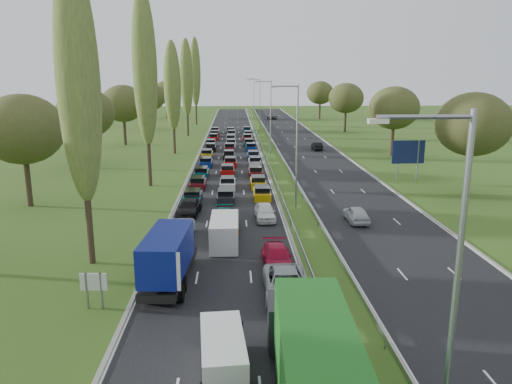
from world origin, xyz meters
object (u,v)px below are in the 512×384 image
object	(u,v)px
near_car_3	(189,208)
info_sign	(94,286)
near_car_2	(179,230)
white_van_rear	(225,231)
direction_sign	(408,154)
white_van_front	(223,353)
blue_lorry	(169,255)

from	to	relation	value
near_car_3	info_sign	xyz separation A→B (m)	(-3.60, -19.11, 0.66)
near_car_2	near_car_3	bearing A→B (deg)	86.55
white_van_rear	direction_sign	distance (m)	30.82
white_van_rear	info_sign	world-z (taller)	white_van_rear
white_van_front	direction_sign	distance (m)	44.46
info_sign	near_car_2	bearing A→B (deg)	74.09
near_car_2	white_van_front	distance (m)	18.95
near_car_3	info_sign	distance (m)	19.45
near_car_3	white_van_front	distance (m)	25.93
near_car_3	direction_sign	xyz separation A→B (m)	(25.20, 13.19, 2.86)
blue_lorry	info_sign	world-z (taller)	blue_lorry
blue_lorry	info_sign	size ratio (longest dim) A/B	3.97
blue_lorry	white_van_rear	world-z (taller)	blue_lorry
info_sign	direction_sign	world-z (taller)	direction_sign
near_car_3	blue_lorry	distance (m)	15.67
near_car_3	white_van_rear	distance (m)	9.24
white_van_rear	direction_sign	xyz separation A→B (m)	(21.71, 21.73, 2.46)
blue_lorry	white_van_front	size ratio (longest dim) A/B	1.78
near_car_2	white_van_rear	xyz separation A→B (m)	(3.67, -1.43, 0.36)
white_van_front	info_sign	bearing A→B (deg)	133.68
blue_lorry	info_sign	xyz separation A→B (m)	(-3.78, -3.48, -0.47)
near_car_2	info_sign	bearing A→B (deg)	-107.92
white_van_front	white_van_rear	size ratio (longest dim) A/B	0.87
white_van_front	white_van_rear	bearing A→B (deg)	86.26
white_van_rear	info_sign	distance (m)	12.72
near_car_2	direction_sign	bearing A→B (deg)	36.64
near_car_3	near_car_2	bearing A→B (deg)	-86.47
blue_lorry	white_van_front	xyz separation A→B (m)	(3.55, -10.03, -0.87)
blue_lorry	info_sign	bearing A→B (deg)	-133.16
white_van_front	near_car_2	bearing A→B (deg)	97.36
near_car_2	blue_lorry	size ratio (longest dim) A/B	0.63
white_van_front	info_sign	distance (m)	9.84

